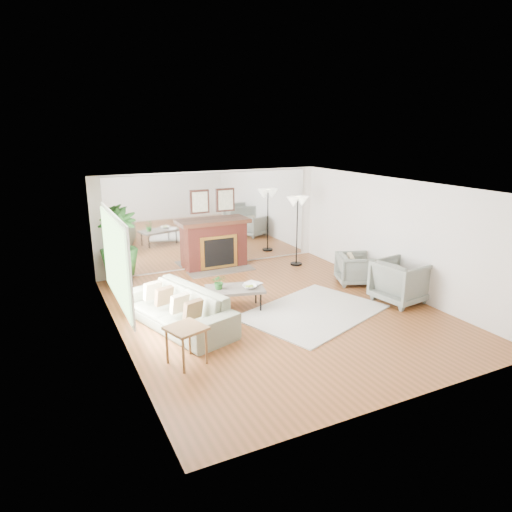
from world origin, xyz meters
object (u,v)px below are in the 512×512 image
sofa (178,308)px  potted_ficus (119,246)px  side_table (186,333)px  armchair_back (355,269)px  armchair_front (401,281)px  coffee_table (235,290)px  floor_lamp (298,207)px  fireplace (216,244)px

sofa → potted_ficus: 2.90m
side_table → potted_ficus: 4.21m
armchair_back → armchair_front: (0.12, -1.37, 0.09)m
armchair_back → potted_ficus: 5.49m
coffee_table → floor_lamp: 3.66m
armchair_front → floor_lamp: size_ratio=0.54×
fireplace → armchair_front: bearing=-56.5°
floor_lamp → sofa: bearing=-148.5°
armchair_back → floor_lamp: 2.31m
coffee_table → potted_ficus: size_ratio=0.72×
armchair_front → potted_ficus: bearing=46.5°
potted_ficus → floor_lamp: bearing=-4.3°
fireplace → armchair_back: fireplace is taller
fireplace → potted_ficus: (-2.49, -0.30, 0.30)m
armchair_front → armchair_back: bearing=-2.9°
fireplace → floor_lamp: size_ratio=1.12×
fireplace → sofa: fireplace is taller
sofa → armchair_back: armchair_back is taller
potted_ficus → floor_lamp: (4.53, -0.34, 0.61)m
sofa → coffee_table: bearing=85.6°
armchair_back → potted_ficus: potted_ficus is taller
side_table → sofa: bearing=78.6°
armchair_back → fireplace: bearing=66.3°
coffee_table → potted_ficus: (-1.80, 2.49, 0.53)m
sofa → armchair_front: 4.64m
armchair_front → potted_ficus: potted_ficus is taller
fireplace → armchair_front: 4.72m
potted_ficus → armchair_back: bearing=-24.4°
armchair_back → sofa: bearing=119.1°
side_table → floor_lamp: size_ratio=0.37×
armchair_front → floor_lamp: 3.52m
armchair_front → sofa: bearing=71.5°
sofa → armchair_back: size_ratio=3.09×
fireplace → sofa: 3.68m
fireplace → armchair_back: bearing=-46.0°
sofa → potted_ficus: bearing=173.2°
sofa → armchair_back: 4.47m
fireplace → side_table: 5.02m
coffee_table → armchair_back: bearing=4.3°
floor_lamp → side_table: bearing=-138.1°
coffee_table → sofa: (-1.27, -0.29, -0.06)m
coffee_table → armchair_front: 3.48m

